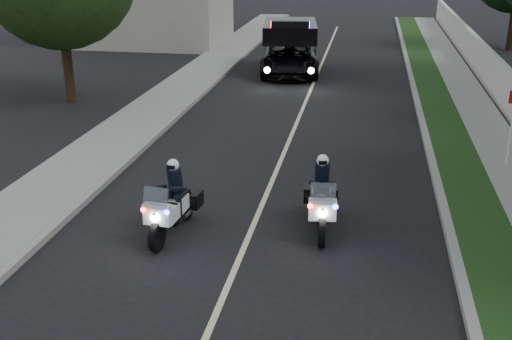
# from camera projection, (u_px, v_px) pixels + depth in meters

# --- Properties ---
(ground) EXTENTS (120.00, 120.00, 0.00)m
(ground) POSITION_uv_depth(u_px,v_px,m) (219.00, 306.00, 10.50)
(ground) COLOR black
(ground) RESTS_ON ground
(curb_right) EXTENTS (0.20, 60.00, 0.15)m
(curb_right) POSITION_uv_depth(u_px,v_px,m) (426.00, 138.00, 19.00)
(curb_right) COLOR gray
(curb_right) RESTS_ON ground
(grass_verge) EXTENTS (1.20, 60.00, 0.16)m
(grass_verge) POSITION_uv_depth(u_px,v_px,m) (450.00, 139.00, 18.89)
(grass_verge) COLOR #193814
(grass_verge) RESTS_ON ground
(sidewalk_right) EXTENTS (1.40, 60.00, 0.16)m
(sidewalk_right) POSITION_uv_depth(u_px,v_px,m) (494.00, 141.00, 18.67)
(sidewalk_right) COLOR gray
(sidewalk_right) RESTS_ON ground
(curb_left) EXTENTS (0.20, 60.00, 0.15)m
(curb_left) POSITION_uv_depth(u_px,v_px,m) (168.00, 124.00, 20.37)
(curb_left) COLOR gray
(curb_left) RESTS_ON ground
(sidewalk_left) EXTENTS (2.00, 60.00, 0.16)m
(sidewalk_left) POSITION_uv_depth(u_px,v_px,m) (136.00, 122.00, 20.55)
(sidewalk_left) COLOR gray
(sidewalk_left) RESTS_ON ground
(lane_marking) EXTENTS (0.12, 50.00, 0.01)m
(lane_marking) POSITION_uv_depth(u_px,v_px,m) (292.00, 133.00, 19.71)
(lane_marking) COLOR #BFB78C
(lane_marking) RESTS_ON ground
(police_moto_left) EXTENTS (0.84, 1.95, 1.61)m
(police_moto_left) POSITION_uv_depth(u_px,v_px,m) (174.00, 233.00, 13.08)
(police_moto_left) COLOR silver
(police_moto_left) RESTS_ON ground
(police_moto_right) EXTENTS (0.86, 1.97, 1.62)m
(police_moto_right) POSITION_uv_depth(u_px,v_px,m) (320.00, 228.00, 13.30)
(police_moto_right) COLOR white
(police_moto_right) RESTS_ON ground
(police_suv) EXTENTS (3.14, 5.66, 2.62)m
(police_suv) POSITION_uv_depth(u_px,v_px,m) (289.00, 73.00, 28.30)
(police_suv) COLOR black
(police_suv) RESTS_ON ground
(bicycle) EXTENTS (0.75, 1.77, 0.90)m
(bicycle) POSITION_uv_depth(u_px,v_px,m) (285.00, 54.00, 32.82)
(bicycle) COLOR black
(bicycle) RESTS_ON ground
(cyclist) EXTENTS (0.66, 0.47, 1.76)m
(cyclist) POSITION_uv_depth(u_px,v_px,m) (285.00, 54.00, 32.82)
(cyclist) COLOR black
(cyclist) RESTS_ON ground
(sign_post) EXTENTS (0.38, 0.38, 2.23)m
(sign_post) POSITION_uv_depth(u_px,v_px,m) (505.00, 170.00, 16.61)
(sign_post) COLOR #B8220D
(sign_post) RESTS_ON ground
(tree_right_e) EXTENTS (6.78, 6.78, 8.98)m
(tree_right_e) POSITION_uv_depth(u_px,v_px,m) (509.00, 50.00, 34.01)
(tree_right_e) COLOR black
(tree_right_e) RESTS_ON ground
(tree_left_near) EXTENTS (6.54, 6.54, 9.19)m
(tree_left_near) POSITION_uv_depth(u_px,v_px,m) (72.00, 102.00, 23.36)
(tree_left_near) COLOR #224115
(tree_left_near) RESTS_ON ground
(tree_left_far) EXTENTS (7.98, 7.98, 10.57)m
(tree_left_far) POSITION_uv_depth(u_px,v_px,m) (179.00, 34.00, 39.57)
(tree_left_far) COLOR #1B3410
(tree_left_far) RESTS_ON ground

